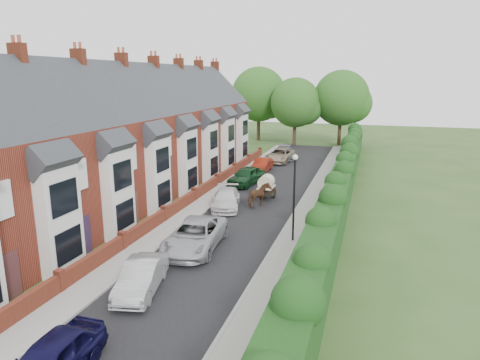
% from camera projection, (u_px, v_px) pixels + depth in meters
% --- Properties ---
extents(ground, '(140.00, 140.00, 0.00)m').
position_uv_depth(ground, '(214.00, 262.00, 22.10)').
color(ground, '#2D4C1E').
rests_on(ground, ground).
extents(road, '(6.00, 58.00, 0.02)m').
position_uv_depth(road, '(259.00, 203.00, 32.45)').
color(road, black).
rests_on(road, ground).
extents(pavement_hedge_side, '(2.20, 58.00, 0.12)m').
position_uv_depth(pavement_hedge_side, '(313.00, 207.00, 31.26)').
color(pavement_hedge_side, gray).
rests_on(pavement_hedge_side, ground).
extents(pavement_house_side, '(1.70, 58.00, 0.12)m').
position_uv_depth(pavement_house_side, '(211.00, 198.00, 33.55)').
color(pavement_house_side, gray).
rests_on(pavement_house_side, ground).
extents(kerb_hedge_side, '(0.18, 58.00, 0.13)m').
position_uv_depth(kerb_hedge_side, '(298.00, 206.00, 31.56)').
color(kerb_hedge_side, '#999994').
rests_on(kerb_hedge_side, ground).
extents(kerb_house_side, '(0.18, 58.00, 0.13)m').
position_uv_depth(kerb_house_side, '(221.00, 199.00, 33.32)').
color(kerb_house_side, '#999994').
rests_on(kerb_house_side, ground).
extents(hedge, '(2.10, 58.00, 2.85)m').
position_uv_depth(hedge, '(339.00, 189.00, 30.38)').
color(hedge, '#143310').
rests_on(hedge, ground).
extents(terrace_row, '(9.05, 40.50, 11.50)m').
position_uv_depth(terrace_row, '(128.00, 141.00, 33.45)').
color(terrace_row, maroon).
rests_on(terrace_row, ground).
extents(garden_wall_row, '(0.35, 40.35, 1.10)m').
position_uv_depth(garden_wall_row, '(194.00, 196.00, 32.82)').
color(garden_wall_row, brown).
rests_on(garden_wall_row, ground).
extents(lamppost, '(0.32, 0.32, 5.16)m').
position_uv_depth(lamppost, '(294.00, 187.00, 24.06)').
color(lamppost, black).
rests_on(lamppost, ground).
extents(tree_far_left, '(7.14, 6.80, 9.29)m').
position_uv_depth(tree_far_left, '(298.00, 104.00, 58.73)').
color(tree_far_left, '#332316').
rests_on(tree_far_left, ground).
extents(tree_far_right, '(7.98, 7.60, 10.31)m').
position_uv_depth(tree_far_right, '(344.00, 99.00, 58.70)').
color(tree_far_right, '#332316').
rests_on(tree_far_right, ground).
extents(tree_far_back, '(8.40, 8.00, 10.82)m').
position_uv_depth(tree_far_back, '(262.00, 96.00, 63.01)').
color(tree_far_back, '#332316').
rests_on(tree_far_back, ground).
extents(car_silver_a, '(2.38, 4.44, 1.39)m').
position_uv_depth(car_silver_a, '(141.00, 277.00, 18.96)').
color(car_silver_a, '#A2A3A7').
rests_on(car_silver_a, ground).
extents(car_silver_b, '(3.06, 5.83, 1.57)m').
position_uv_depth(car_silver_b, '(195.00, 235.00, 23.68)').
color(car_silver_b, '#AAABB1').
rests_on(car_silver_b, ground).
extents(car_white, '(3.00, 4.95, 1.34)m').
position_uv_depth(car_white, '(226.00, 199.00, 31.13)').
color(car_white, silver).
rests_on(car_white, ground).
extents(car_green, '(2.79, 4.96, 1.59)m').
position_uv_depth(car_green, '(246.00, 176.00, 37.82)').
color(car_green, '#103618').
rests_on(car_green, ground).
extents(car_red, '(1.48, 4.14, 1.36)m').
position_uv_depth(car_red, '(262.00, 165.00, 43.04)').
color(car_red, maroon).
rests_on(car_red, ground).
extents(car_beige, '(2.85, 5.54, 1.50)m').
position_uv_depth(car_beige, '(280.00, 155.00, 48.04)').
color(car_beige, tan).
rests_on(car_beige, ground).
extents(car_grey, '(3.18, 5.31, 1.44)m').
position_uv_depth(car_grey, '(284.00, 153.00, 49.88)').
color(car_grey, '#5A5C62').
rests_on(car_grey, ground).
extents(horse, '(1.60, 2.24, 1.73)m').
position_uv_depth(horse, '(259.00, 196.00, 31.28)').
color(horse, '#50311D').
rests_on(horse, ground).
extents(horse_cart, '(1.22, 2.69, 1.94)m').
position_uv_depth(horse_cart, '(266.00, 185.00, 33.27)').
color(horse_cart, black).
rests_on(horse_cart, ground).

